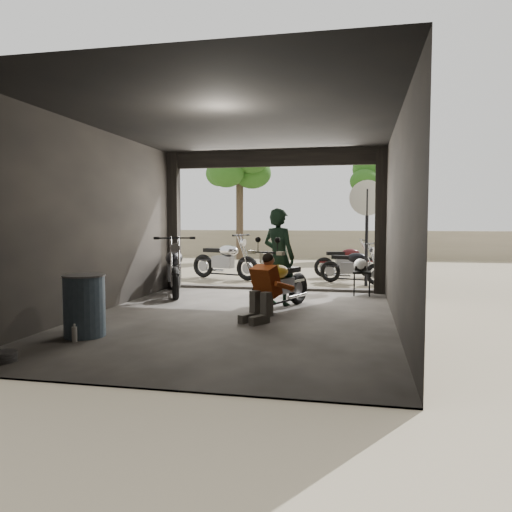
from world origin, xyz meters
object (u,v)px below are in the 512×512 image
at_px(main_bike, 281,279).
at_px(left_bike, 174,266).
at_px(rider, 279,257).
at_px(oil_drum, 84,307).
at_px(helmet, 361,265).
at_px(outside_bike_a, 225,257).
at_px(mechanic, 261,290).
at_px(sign_post, 367,214).
at_px(outside_bike_b, 347,258).
at_px(outside_bike_c, 353,263).
at_px(stool, 362,275).

distance_m(main_bike, left_bike, 2.86).
bearing_deg(rider, oil_drum, 81.82).
bearing_deg(helmet, left_bike, 179.47).
relative_size(outside_bike_a, mechanic, 1.75).
bearing_deg(outside_bike_a, left_bike, -166.69).
bearing_deg(main_bike, mechanic, -72.53).
bearing_deg(rider, helmet, -107.96).
height_order(main_bike, rider, rider).
bearing_deg(sign_post, rider, -124.56).
bearing_deg(outside_bike_b, rider, 153.38).
relative_size(helmet, sign_post, 0.12).
relative_size(outside_bike_c, oil_drum, 1.82).
xyz_separation_m(mechanic, helmet, (1.53, 3.20, 0.14)).
xyz_separation_m(main_bike, left_bike, (-2.56, 1.27, 0.09)).
relative_size(outside_bike_a, stool, 3.49).
height_order(main_bike, mechanic, main_bike).
distance_m(outside_bike_b, stool, 3.58).
relative_size(outside_bike_b, oil_drum, 1.88).
xyz_separation_m(outside_bike_c, stool, (0.22, -2.11, -0.07)).
xyz_separation_m(outside_bike_a, helmet, (3.68, -2.44, 0.04)).
xyz_separation_m(helmet, sign_post, (0.14, 1.72, 1.11)).
relative_size(main_bike, rider, 0.89).
distance_m(outside_bike_a, sign_post, 4.05).
bearing_deg(helmet, rider, -144.51).
xyz_separation_m(rider, helmet, (1.52, 1.54, -0.25)).
bearing_deg(stool, helmet, 151.47).
height_order(outside_bike_c, rider, rider).
height_order(left_bike, mechanic, left_bike).
bearing_deg(outside_bike_b, main_bike, 155.35).
relative_size(outside_bike_b, stool, 3.04).
height_order(main_bike, outside_bike_c, main_bike).
relative_size(outside_bike_b, rider, 0.87).
bearing_deg(helmet, outside_bike_a, 136.60).
xyz_separation_m(left_bike, stool, (4.00, 0.64, -0.19)).
relative_size(main_bike, outside_bike_c, 1.05).
xyz_separation_m(main_bike, helmet, (1.41, 1.93, 0.12)).
bearing_deg(left_bike, outside_bike_a, 61.39).
bearing_deg(helmet, mechanic, -125.47).
distance_m(left_bike, outside_bike_a, 3.11).
xyz_separation_m(outside_bike_b, stool, (0.42, -3.55, -0.09)).
bearing_deg(main_bike, outside_bike_a, 140.23).
relative_size(left_bike, mechanic, 1.80).
distance_m(outside_bike_c, oil_drum, 7.65).
bearing_deg(left_bike, rider, -43.27).
distance_m(stool, helmet, 0.21).
bearing_deg(stool, outside_bike_c, 96.01).
height_order(left_bike, rider, rider).
height_order(outside_bike_c, sign_post, sign_post).
distance_m(outside_bike_a, outside_bike_b, 3.47).
bearing_deg(mechanic, outside_bike_a, 140.40).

